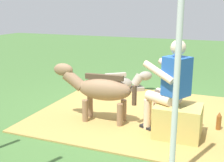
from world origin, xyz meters
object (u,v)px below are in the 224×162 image
at_px(hay_bale, 178,122).
at_px(pony_standing, 99,89).
at_px(soda_bottle, 219,122).
at_px(tent_pole_left, 177,72).
at_px(pony_lying, 117,84).
at_px(person_seated, 169,84).

relative_size(hay_bale, pony_standing, 0.46).
height_order(soda_bottle, tent_pole_left, tent_pole_left).
bearing_deg(soda_bottle, pony_lying, -31.48).
height_order(person_seated, pony_lying, person_seated).
distance_m(hay_bale, tent_pole_left, 1.42).
height_order(hay_bale, person_seated, person_seated).
xyz_separation_m(person_seated, tent_pole_left, (-0.27, 1.13, 0.42)).
relative_size(person_seated, tent_pole_left, 0.58).
height_order(person_seated, tent_pole_left, tent_pole_left).
relative_size(soda_bottle, tent_pole_left, 0.12).
height_order(pony_standing, pony_lying, pony_standing).
distance_m(pony_standing, pony_lying, 1.65).
relative_size(pony_standing, soda_bottle, 4.67).
xyz_separation_m(person_seated, pony_lying, (1.39, -1.65, -0.55)).
bearing_deg(hay_bale, soda_bottle, -139.98).
relative_size(person_seated, soda_bottle, 4.65).
distance_m(hay_bale, soda_bottle, 0.68).
relative_size(hay_bale, soda_bottle, 2.13).
height_order(person_seated, soda_bottle, person_seated).
bearing_deg(soda_bottle, hay_bale, 40.02).
distance_m(person_seated, pony_standing, 1.10).
bearing_deg(hay_bale, pony_lying, -47.73).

